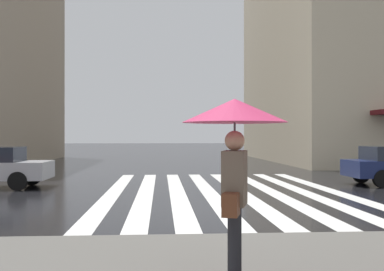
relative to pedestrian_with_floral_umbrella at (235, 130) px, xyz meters
name	(u,v)px	position (x,y,z in m)	size (l,w,h in m)	color
ground_plane	(215,212)	(5.58, -0.45, -1.84)	(220.00, 220.00, 0.00)	black
zebra_crossing	(224,191)	(9.58, -1.20, -1.83)	(13.00, 7.50, 0.01)	silver
pedestrian_with_floral_umbrella	(235,130)	(0.00, 0.00, 0.00)	(1.16, 1.16, 2.03)	#6B5B4C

